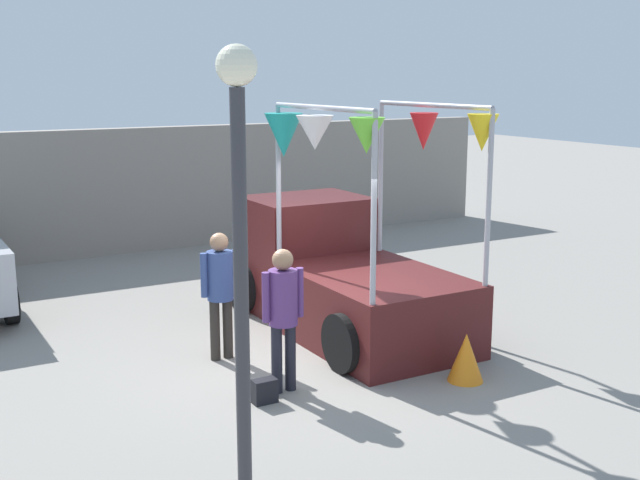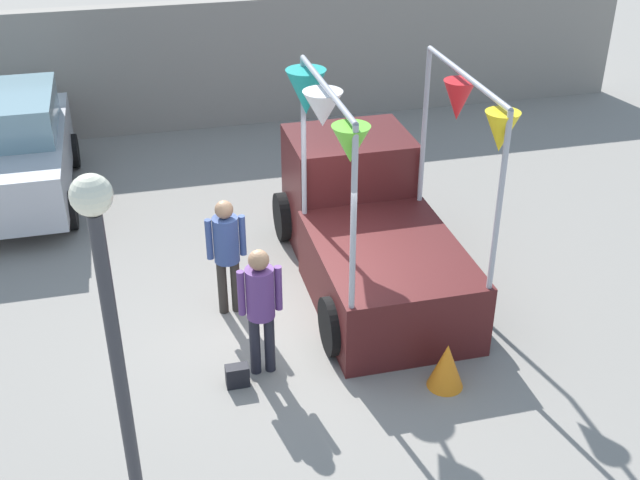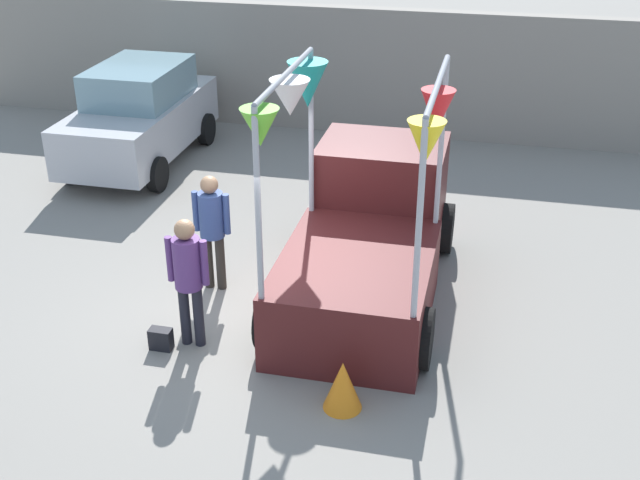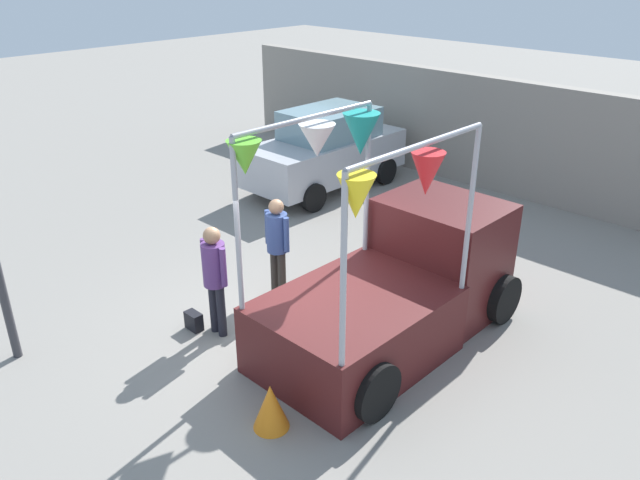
% 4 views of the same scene
% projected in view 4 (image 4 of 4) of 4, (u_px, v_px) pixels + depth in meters
% --- Properties ---
extents(ground_plane, '(60.00, 60.00, 0.00)m').
position_uv_depth(ground_plane, '(283.00, 330.00, 9.40)').
color(ground_plane, gray).
extents(vendor_truck, '(2.36, 4.06, 3.30)m').
position_uv_depth(vendor_truck, '(401.00, 279.00, 9.03)').
color(vendor_truck, '#4C1919').
rests_on(vendor_truck, ground).
extents(parked_car, '(1.88, 4.00, 1.88)m').
position_uv_depth(parked_car, '(326.00, 150.00, 14.65)').
color(parked_car, '#B7B7BC').
rests_on(parked_car, ground).
extents(person_customer, '(0.53, 0.34, 1.72)m').
position_uv_depth(person_customer, '(214.00, 271.00, 8.89)').
color(person_customer, black).
rests_on(person_customer, ground).
extents(person_vendor, '(0.53, 0.34, 1.69)m').
position_uv_depth(person_vendor, '(277.00, 239.00, 9.93)').
color(person_vendor, '#2D2823').
rests_on(person_vendor, ground).
extents(handbag, '(0.28, 0.16, 0.28)m').
position_uv_depth(handbag, '(194.00, 321.00, 9.36)').
color(handbag, black).
rests_on(handbag, ground).
extents(brick_boundary_wall, '(18.00, 0.36, 2.60)m').
position_uv_depth(brick_boundary_wall, '(536.00, 143.00, 13.87)').
color(brick_boundary_wall, gray).
rests_on(brick_boundary_wall, ground).
extents(folded_kite_bundle_tangerine, '(0.52, 0.52, 0.60)m').
position_uv_depth(folded_kite_bundle_tangerine, '(271.00, 406.00, 7.36)').
color(folded_kite_bundle_tangerine, orange).
rests_on(folded_kite_bundle_tangerine, ground).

